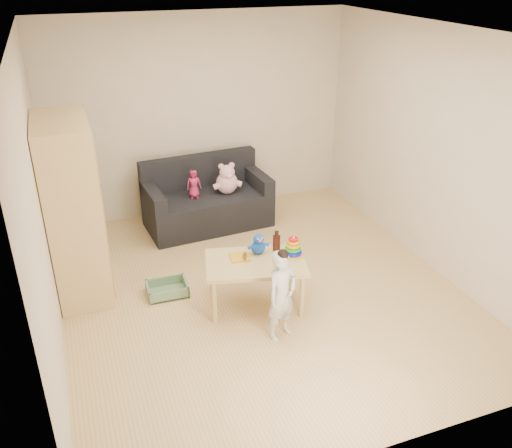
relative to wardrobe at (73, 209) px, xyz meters
name	(u,v)px	position (x,y,z in m)	size (l,w,h in m)	color
room	(260,175)	(1.74, -0.68, 0.38)	(4.50, 4.50, 4.50)	tan
wardrobe	(73,209)	(0.00, 0.00, 0.00)	(0.51, 1.02, 1.83)	#EDC682
sofa	(208,210)	(1.64, 0.98, -0.70)	(1.56, 0.78, 0.44)	black
play_table	(256,283)	(1.60, -0.94, -0.66)	(0.97, 0.61, 0.51)	#D3BE74
storage_bin	(167,289)	(0.80, -0.43, -0.85)	(0.42, 0.31, 0.12)	#688C65
toddler	(282,297)	(1.65, -1.48, -0.48)	(0.32, 0.21, 0.87)	beige
pink_bear	(227,180)	(1.89, 0.94, -0.31)	(0.30, 0.26, 0.34)	#E8AABA
doll	(194,184)	(1.46, 0.94, -0.30)	(0.18, 0.12, 0.36)	#BA2356
ring_stacker	(293,248)	(1.98, -0.96, -0.32)	(0.18, 0.18, 0.21)	yellow
brown_bottle	(277,243)	(1.86, -0.82, -0.31)	(0.08, 0.08, 0.22)	black
blue_plush	(258,243)	(1.68, -0.79, -0.30)	(0.18, 0.14, 0.22)	blue
wooden_figure	(245,256)	(1.50, -0.90, -0.35)	(0.04, 0.04, 0.11)	brown
yellow_book	(240,257)	(1.47, -0.82, -0.40)	(0.19, 0.19, 0.01)	orange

